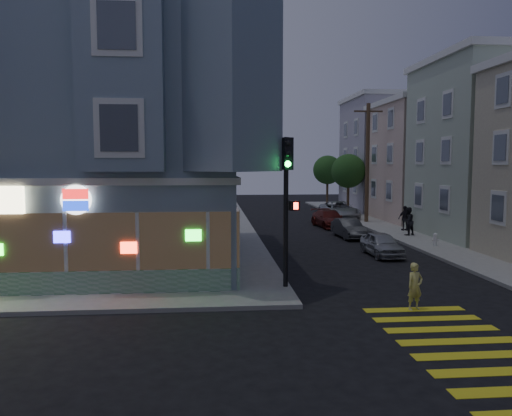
{
  "coord_description": "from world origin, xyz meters",
  "views": [
    {
      "loc": [
        0.15,
        -13.29,
        4.62
      ],
      "look_at": [
        1.94,
        6.84,
        2.81
      ],
      "focal_mm": 35.0,
      "sensor_mm": 36.0,
      "label": 1
    }
  ],
  "objects": [
    {
      "name": "running_child",
      "position": [
        6.51,
        1.63,
        0.75
      ],
      "size": [
        0.63,
        0.5,
        1.51
      ],
      "primitive_type": "imported",
      "rotation": [
        0.0,
        0.0,
        0.28
      ],
      "color": "#D5CE6C",
      "rests_on": "ground"
    },
    {
      "name": "parked_car_d",
      "position": [
        10.7,
        27.17,
        0.74
      ],
      "size": [
        2.63,
        5.39,
        1.47
      ],
      "primitive_type": "imported",
      "rotation": [
        0.0,
        0.0,
        0.04
      ],
      "color": "#A4A9AE",
      "rests_on": "ground"
    },
    {
      "name": "sidewalk_nw",
      "position": [
        -13.5,
        23.0,
        0.07
      ],
      "size": [
        33.0,
        42.0,
        0.15
      ],
      "primitive_type": "cube",
      "color": "gray",
      "rests_on": "ground"
    },
    {
      "name": "street_tree_near",
      "position": [
        12.2,
        30.0,
        3.94
      ],
      "size": [
        3.0,
        3.0,
        5.3
      ],
      "color": "#4C3826",
      "rests_on": "sidewalk_ne"
    },
    {
      "name": "traffic_signal",
      "position": [
        2.82,
        4.27,
        3.8
      ],
      "size": [
        0.68,
        0.61,
        5.4
      ],
      "rotation": [
        0.0,
        0.0,
        0.35
      ],
      "color": "black",
      "rests_on": "sidewalk_nw"
    },
    {
      "name": "row_house_c",
      "position": [
        19.5,
        25.0,
        4.65
      ],
      "size": [
        12.0,
        8.6,
        9.0
      ],
      "primitive_type": "cube",
      "color": "#C2A796",
      "rests_on": "sidewalk_ne"
    },
    {
      "name": "pedestrian_a",
      "position": [
        12.33,
        16.63,
        1.03
      ],
      "size": [
        1.05,
        0.96,
        1.75
      ],
      "primitive_type": "imported",
      "rotation": [
        0.0,
        0.0,
        3.57
      ],
      "color": "black",
      "rests_on": "sidewalk_ne"
    },
    {
      "name": "sidewalk_ne",
      "position": [
        23.0,
        23.0,
        0.07
      ],
      "size": [
        24.0,
        42.0,
        0.15
      ],
      "primitive_type": "cube",
      "color": "gray",
      "rests_on": "ground"
    },
    {
      "name": "street_tree_far",
      "position": [
        12.2,
        38.0,
        3.94
      ],
      "size": [
        3.0,
        3.0,
        5.3
      ],
      "color": "#4C3826",
      "rests_on": "sidewalk_ne"
    },
    {
      "name": "parked_car_b",
      "position": [
        8.6,
        16.77,
        0.59
      ],
      "size": [
        1.46,
        3.67,
        1.19
      ],
      "primitive_type": "imported",
      "rotation": [
        0.0,
        0.0,
        0.06
      ],
      "color": "#333437",
      "rests_on": "ground"
    },
    {
      "name": "parked_car_a",
      "position": [
        8.6,
        10.71,
        0.59
      ],
      "size": [
        1.47,
        3.5,
        1.18
      ],
      "primitive_type": "imported",
      "rotation": [
        0.0,
        0.0,
        0.02
      ],
      "color": "#A0A4A8",
      "rests_on": "ground"
    },
    {
      "name": "parked_car_c",
      "position": [
        8.6,
        21.97,
        0.62
      ],
      "size": [
        2.18,
        4.43,
        1.24
      ],
      "primitive_type": "imported",
      "rotation": [
        0.0,
        0.0,
        0.11
      ],
      "color": "#5C1A15",
      "rests_on": "ground"
    },
    {
      "name": "corner_building",
      "position": [
        -6.0,
        10.98,
        5.82
      ],
      "size": [
        14.6,
        14.6,
        11.4
      ],
      "color": "slate",
      "rests_on": "sidewalk_nw"
    },
    {
      "name": "ground",
      "position": [
        0.0,
        0.0,
        0.0
      ],
      "size": [
        120.0,
        120.0,
        0.0
      ],
      "primitive_type": "plane",
      "color": "black",
      "rests_on": "ground"
    },
    {
      "name": "utility_pole",
      "position": [
        12.0,
        24.0,
        4.8
      ],
      "size": [
        2.2,
        0.3,
        9.0
      ],
      "color": "#4C3826",
      "rests_on": "sidewalk_ne"
    },
    {
      "name": "pedestrian_b",
      "position": [
        13.0,
        18.76,
        0.98
      ],
      "size": [
        1.01,
        0.51,
        1.65
      ],
      "primitive_type": "imported",
      "rotation": [
        0.0,
        0.0,
        3.25
      ],
      "color": "black",
      "rests_on": "sidewalk_ne"
    },
    {
      "name": "fire_hydrant",
      "position": [
        12.27,
        12.64,
        0.52
      ],
      "size": [
        0.4,
        0.23,
        0.69
      ],
      "color": "silver",
      "rests_on": "sidewalk_ne"
    },
    {
      "name": "row_house_d",
      "position": [
        19.5,
        34.0,
        5.4
      ],
      "size": [
        12.0,
        8.6,
        10.5
      ],
      "primitive_type": "cube",
      "color": "#A49DAC",
      "rests_on": "sidewalk_ne"
    }
  ]
}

